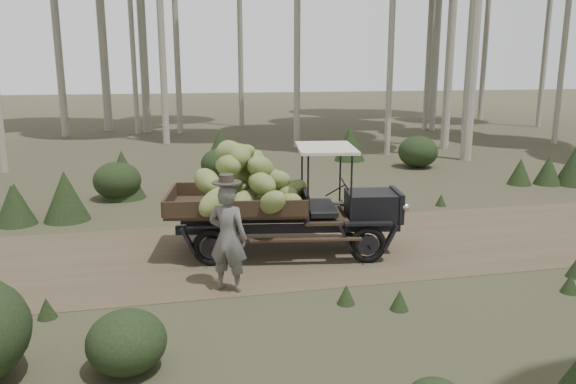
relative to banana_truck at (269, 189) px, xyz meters
name	(u,v)px	position (x,y,z in m)	size (l,w,h in m)	color
ground	(330,247)	(1.21, 0.13, -1.23)	(120.00, 120.00, 0.00)	#473D2B
dirt_track	(330,246)	(1.21, 0.13, -1.22)	(70.00, 4.00, 0.01)	brown
banana_truck	(269,189)	(0.00, 0.00, 0.00)	(4.46, 2.32, 2.14)	black
farmer	(228,236)	(-0.92, -1.55, -0.36)	(0.73, 0.66, 1.82)	#5E5A56
undergrowth	(313,212)	(1.05, 0.85, -0.71)	(24.53, 21.83, 1.28)	#233319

